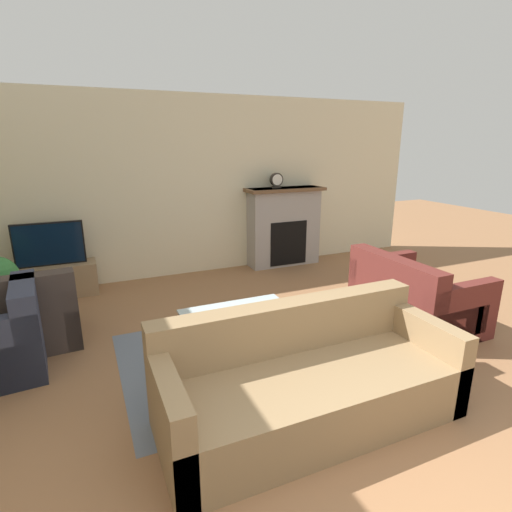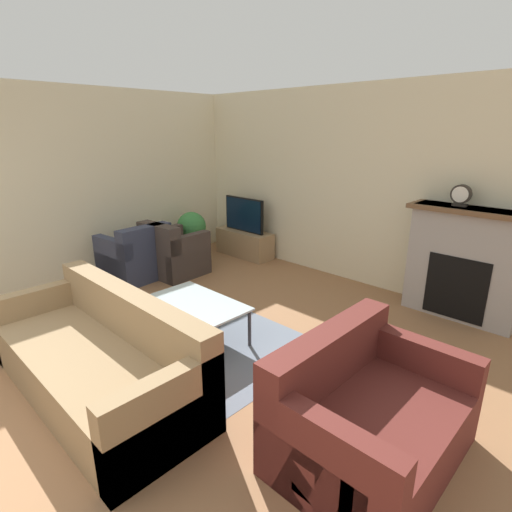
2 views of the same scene
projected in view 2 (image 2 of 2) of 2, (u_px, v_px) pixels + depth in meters
name	position (u px, v px, depth m)	size (l,w,h in m)	color
wall_back	(345.00, 186.00, 5.64)	(8.54, 0.06, 2.70)	beige
wall_left	(79.00, 185.00, 5.72)	(0.06, 8.11, 2.70)	beige
area_rug	(191.00, 341.00, 4.17)	(2.27, 1.88, 0.00)	slate
fireplace	(465.00, 262.00, 4.54)	(1.32, 0.42, 1.30)	#9E9993
tv_stand	(245.00, 243.00, 6.93)	(1.07, 0.38, 0.44)	#997A56
tv	(244.00, 215.00, 6.78)	(0.85, 0.06, 0.57)	black
couch_sectional	(100.00, 360.00, 3.31)	(2.22, 0.90, 0.82)	#8C704C
couch_loveseat	(367.00, 417.00, 2.66)	(0.94, 1.31, 0.82)	#5B231E
armchair_by_window	(136.00, 258.00, 5.87)	(0.86, 0.88, 0.82)	#33384C
armchair_accent	(173.00, 255.00, 6.01)	(0.82, 0.81, 0.82)	#3D332D
coffee_table	(195.00, 306.00, 4.10)	(1.07, 0.68, 0.42)	#333338
potted_plant	(192.00, 230.00, 6.69)	(0.48, 0.48, 0.80)	beige
mantel_clock	(461.00, 195.00, 4.42)	(0.21, 0.07, 0.24)	#28231E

